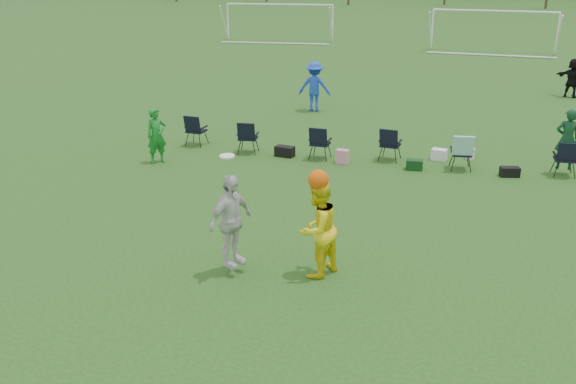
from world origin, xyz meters
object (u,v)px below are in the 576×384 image
(center_contest, at_px, (283,225))
(fielder_black, at_px, (573,78))
(goal_left, at_px, (279,12))
(fielder_green_near, at_px, (157,136))
(fielder_blue, at_px, (315,86))
(goal_mid, at_px, (495,19))

(center_contest, bearing_deg, fielder_black, 67.70)
(fielder_black, distance_m, goal_left, 22.60)
(fielder_green_near, distance_m, fielder_black, 17.85)
(fielder_green_near, xyz_separation_m, center_contest, (5.20, -5.67, 0.20))
(fielder_black, relative_size, goal_left, 0.22)
(fielder_blue, relative_size, goal_left, 0.25)
(goal_left, bearing_deg, goal_mid, -13.13)
(fielder_black, bearing_deg, fielder_blue, 56.69)
(center_contest, height_order, goal_left, goal_left)
(fielder_blue, bearing_deg, fielder_green_near, 65.13)
(fielder_black, distance_m, center_contest, 19.71)
(fielder_green_near, relative_size, goal_left, 0.21)
(fielder_green_near, distance_m, fielder_blue, 7.99)
(fielder_green_near, relative_size, fielder_black, 0.98)
(fielder_black, xyz_separation_m, goal_left, (-16.70, 15.19, 1.12))
(fielder_green_near, bearing_deg, fielder_blue, 21.22)
(fielder_green_near, xyz_separation_m, goal_mid, (9.98, 25.76, 1.14))
(fielder_green_near, xyz_separation_m, goal_left, (-4.02, 27.76, 1.14))
(center_contest, distance_m, goal_mid, 31.80)
(goal_left, bearing_deg, fielder_green_near, -86.77)
(fielder_blue, bearing_deg, fielder_black, -155.87)
(goal_left, relative_size, goal_mid, 1.00)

